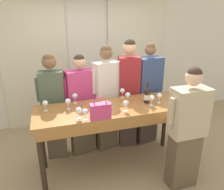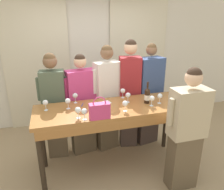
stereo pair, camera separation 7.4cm
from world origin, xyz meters
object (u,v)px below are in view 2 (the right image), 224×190
object	(u,v)px
guest_pink_top	(82,105)
guest_navy_coat	(149,95)
wine_glass_front_right	(177,94)
wine_glass_by_bottle	(160,96)
wine_glass_near_host	(123,91)
guest_olive_jacket	(54,105)
wine_glass_center_left	(84,112)
wine_glass_back_mid	(172,91)
wine_glass_center_right	(78,110)
wine_glass_front_left	(68,101)
host_pouring	(186,131)
wine_glass_center_mid	(75,96)
wine_glass_back_left	(152,99)
wine_bottle	(147,96)
wine_glass_by_handbag	(128,95)
guest_striped_shirt	(129,93)
wine_glass_back_right	(45,103)
guest_cream_sweater	(107,98)
wine_glass_front_mid	(125,104)
tasting_bar	(114,115)
handbag	(100,110)

from	to	relation	value
guest_pink_top	guest_navy_coat	size ratio (longest dim) A/B	0.93
wine_glass_front_right	guest_navy_coat	bearing A→B (deg)	108.04
wine_glass_front_right	wine_glass_by_bottle	size ratio (longest dim) A/B	1.00
wine_glass_near_host	wine_glass_by_bottle	bearing A→B (deg)	-38.58
guest_olive_jacket	wine_glass_center_left	bearing A→B (deg)	-67.09
wine_glass_back_mid	wine_glass_center_right	bearing A→B (deg)	-167.73
wine_glass_front_left	host_pouring	world-z (taller)	host_pouring
wine_glass_center_mid	wine_glass_back_left	world-z (taller)	same
wine_glass_front_left	wine_glass_near_host	world-z (taller)	same
wine_glass_center_left	wine_glass_by_bottle	size ratio (longest dim) A/B	1.00
wine_bottle	wine_glass_center_right	size ratio (longest dim) A/B	2.11
wine_glass_center_mid	guest_olive_jacket	xyz separation A→B (m)	(-0.31, 0.26, -0.22)
wine_bottle	wine_glass_by_handbag	distance (m)	0.28
guest_olive_jacket	guest_striped_shirt	distance (m)	1.25
wine_bottle	guest_navy_coat	distance (m)	0.66
wine_glass_back_right	wine_glass_back_left	bearing A→B (deg)	-9.50
wine_glass_center_right	wine_glass_back_right	distance (m)	0.53
wine_bottle	guest_cream_sweater	distance (m)	0.75
wine_glass_front_right	guest_olive_jacket	distance (m)	1.90
wine_glass_back_left	wine_glass_by_bottle	size ratio (longest dim) A/B	1.00
wine_glass_front_mid	wine_glass_by_bottle	size ratio (longest dim) A/B	1.00
wine_bottle	guest_cream_sweater	bearing A→B (deg)	130.22
host_pouring	guest_olive_jacket	bearing A→B (deg)	143.69
tasting_bar	wine_glass_back_left	bearing A→B (deg)	-9.84
tasting_bar	wine_glass_back_mid	size ratio (longest dim) A/B	14.54
guest_cream_sweater	tasting_bar	bearing A→B (deg)	-94.86
guest_navy_coat	host_pouring	bearing A→B (deg)	-90.42
wine_glass_back_left	wine_glass_center_right	bearing A→B (deg)	-173.73
wine_glass_front_right	guest_navy_coat	distance (m)	0.65
wine_glass_by_handbag	guest_striped_shirt	distance (m)	0.50
wine_glass_front_mid	guest_olive_jacket	world-z (taller)	guest_olive_jacket
wine_glass_near_host	wine_bottle	bearing A→B (deg)	-47.80
wine_glass_front_left	wine_glass_back_mid	size ratio (longest dim) A/B	1.00
guest_cream_sweater	guest_navy_coat	size ratio (longest dim) A/B	1.00
handbag	wine_glass_near_host	distance (m)	0.79
wine_glass_front_right	wine_glass_center_mid	bearing A→B (deg)	167.63
handbag	guest_navy_coat	xyz separation A→B (m)	(1.07, 0.85, -0.21)
wine_glass_by_handbag	host_pouring	bearing A→B (deg)	-53.68
wine_glass_center_left	guest_navy_coat	size ratio (longest dim) A/B	0.08
wine_glass_center_right	wine_glass_near_host	bearing A→B (deg)	34.90
wine_glass_front_mid	wine_glass_center_left	world-z (taller)	same
tasting_bar	guest_cream_sweater	distance (m)	0.57
wine_glass_back_mid	wine_glass_front_right	bearing A→B (deg)	-79.43
wine_glass_front_right	guest_cream_sweater	bearing A→B (deg)	148.28
guest_cream_sweater	wine_glass_back_right	bearing A→B (deg)	-156.61
wine_glass_front_mid	wine_glass_front_right	bearing A→B (deg)	9.93
handbag	wine_glass_back_left	xyz separation A→B (m)	(0.80, 0.19, 0.00)
handbag	wine_glass_back_right	distance (m)	0.78
wine_glass_by_bottle	wine_glass_back_right	bearing A→B (deg)	173.39
wine_glass_back_right	host_pouring	bearing A→B (deg)	-23.91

